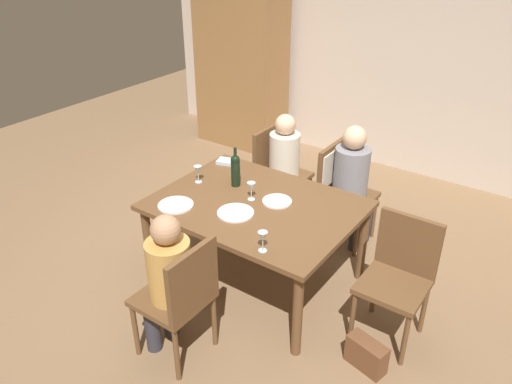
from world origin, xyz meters
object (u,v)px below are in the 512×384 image
dining_table (256,212)px  dinner_plate_guest_right (176,205)px  wine_bottle_tall_green (235,169)px  wine_glass_near_right (198,171)px  dinner_plate_host (236,213)px  chair_right_end (399,271)px  handbag (366,354)px  person_man_bearded (287,161)px  wine_glass_centre (263,238)px  chair_far_right (338,180)px  chair_near (181,294)px  person_man_guest (167,275)px  dinner_plate_guest_left (277,201)px  wine_glass_near_left (251,187)px  armoire_cabinet (241,60)px  person_woman_host (353,178)px  chair_far_left (276,168)px

dining_table → dinner_plate_guest_right: bearing=-141.1°
dinner_plate_guest_right → wine_bottle_tall_green: bearing=72.1°
wine_glass_near_right → dinner_plate_host: (0.56, -0.23, -0.10)m
dining_table → chair_right_end: 1.16m
handbag → chair_right_end: bearing=90.0°
person_man_bearded → wine_glass_centre: 1.64m
wine_glass_near_right → chair_far_right: bearing=49.2°
person_man_bearded → dinner_plate_host: bearing=13.6°
chair_near → handbag: 1.30m
dining_table → wine_bottle_tall_green: wine_bottle_tall_green is taller
person_man_guest → handbag: size_ratio=3.92×
chair_far_right → dinner_plate_guest_left: bearing=-6.8°
dinner_plate_guest_right → handbag: (1.64, 0.04, -0.63)m
wine_glass_centre → dinner_plate_host: wine_glass_centre is taller
dinner_plate_guest_left → dinner_plate_guest_right: 0.79m
dinner_plate_guest_right → dining_table: bearing=38.9°
chair_far_right → wine_glass_near_left: (-0.29, -0.94, 0.24)m
person_man_guest → wine_bottle_tall_green: bearing=14.3°
chair_far_right → wine_glass_near_right: 1.28m
chair_right_end → dinner_plate_guest_left: chair_right_end is taller
wine_glass_near_left → person_man_guest: bearing=-87.7°
wine_glass_near_right → person_man_guest: bearing=-59.6°
chair_far_right → armoire_cabinet: bearing=-123.2°
wine_glass_near_left → dinner_plate_guest_left: size_ratio=0.64×
dining_table → wine_glass_centre: wine_glass_centre is taller
chair_right_end → wine_glass_near_left: size_ratio=6.17×
armoire_cabinet → person_woman_host: 2.67m
dinner_plate_guest_left → handbag: 1.29m
person_woman_host → wine_bottle_tall_green: size_ratio=3.38×
person_woman_host → wine_glass_near_left: bearing=-25.2°
wine_glass_centre → chair_near: bearing=-123.5°
chair_near → person_man_guest: person_man_guest is taller
person_man_guest → wine_glass_near_left: 1.02m
wine_bottle_tall_green → wine_glass_near_right: bearing=-155.1°
chair_far_right → person_man_bearded: bearing=-90.0°
dining_table → person_woman_host: (0.37, 0.97, 0.00)m
wine_bottle_tall_green → wine_glass_centre: size_ratio=2.27×
person_woman_host → wine_glass_centre: person_woman_host is taller
wine_bottle_tall_green → person_man_guest: bearing=-75.7°
chair_far_right → chair_right_end: same height
chair_far_left → chair_near: bearing=15.1°
person_man_guest → dinner_plate_guest_left: bearing=-7.9°
person_man_bearded → handbag: 2.05m
wine_glass_near_right → chair_far_left: bearing=80.2°
armoire_cabinet → dinner_plate_host: size_ratio=7.84×
dining_table → person_man_guest: person_man_guest is taller
handbag → person_woman_host: bearing=120.6°
person_man_bearded → chair_far_left: bearing=-90.0°
chair_far_left → wine_glass_near_right: size_ratio=6.17×
wine_bottle_tall_green → chair_right_end: bearing=-2.4°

